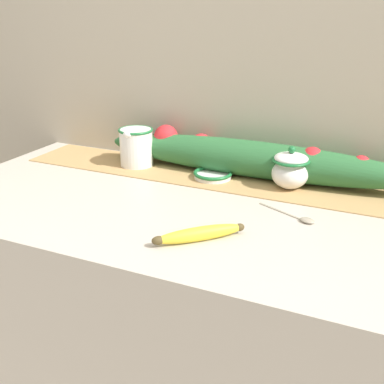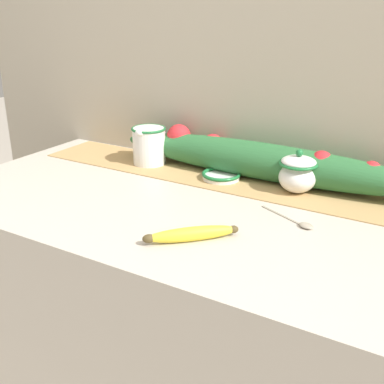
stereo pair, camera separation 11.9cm
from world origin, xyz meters
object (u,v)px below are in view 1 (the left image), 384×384
Objects in this scene: cream_pitcher at (137,146)px; banana at (199,234)px; sugar_bowl at (290,169)px; spoon at (303,219)px; small_dish at (213,175)px.

cream_pitcher is 0.76× the size of banana.
banana is (-0.10, -0.39, -0.04)m from sugar_bowl.
sugar_bowl is at bearing -0.16° from cream_pitcher.
sugar_bowl is 0.22m from spoon.
sugar_bowl is 0.41m from banana.
cream_pitcher is 0.61m from spoon.
banana reaches higher than small_dish.
cream_pitcher is at bearing 176.81° from small_dish.
banana is at bearing -104.59° from sugar_bowl.
cream_pitcher reaches higher than small_dish.
sugar_bowl is at bearing 75.41° from banana.
spoon is at bearing -18.96° from cream_pitcher.
banana is at bearing -45.33° from cream_pitcher.
spoon is at bearing 46.77° from banana.
spoon is (0.19, 0.20, -0.01)m from banana.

